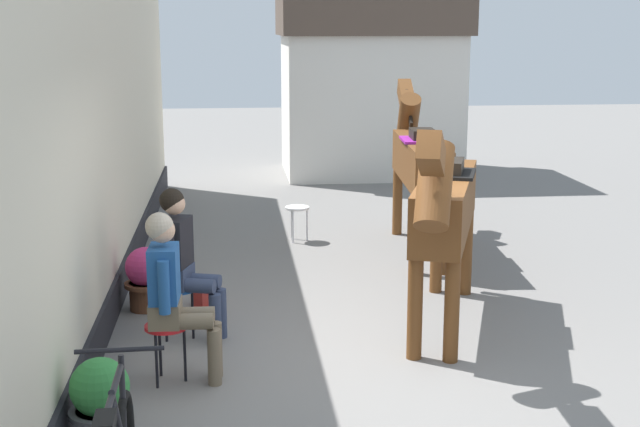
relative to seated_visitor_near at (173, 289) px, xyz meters
name	(u,v)px	position (x,y,z in m)	size (l,w,h in m)	color
ground_plane	(338,267)	(1.70, 3.18, -0.78)	(40.00, 40.00, 0.00)	slate
pub_facade_wall	(91,161)	(-0.84, 1.68, 0.76)	(0.34, 14.00, 3.40)	beige
distant_cottage	(369,78)	(3.10, 9.76, 1.02)	(3.40, 2.60, 3.50)	silver
seated_visitor_near	(173,289)	(0.00, 0.00, 0.00)	(0.61, 0.49, 1.39)	red
seated_visitor_far	(183,256)	(0.03, 0.99, 0.00)	(0.61, 0.48, 1.39)	#194C99
saddled_horse_near	(444,207)	(2.42, 1.04, 0.38)	(1.23, 2.88, 2.06)	brown
saddled_horse_far	(419,160)	(2.80, 3.88, 0.38)	(0.59, 3.00, 2.06)	brown
flower_planter_near	(100,402)	(-0.43, -1.08, -0.44)	(0.43, 0.43, 0.64)	#4C4C51
flower_planter_far	(146,277)	(-0.40, 1.85, -0.44)	(0.43, 0.43, 0.64)	brown
spare_stool_white	(297,211)	(1.32, 4.51, -0.38)	(0.32, 0.32, 0.46)	white
satchel_bag	(203,296)	(0.17, 1.91, -0.68)	(0.28, 0.12, 0.20)	maroon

